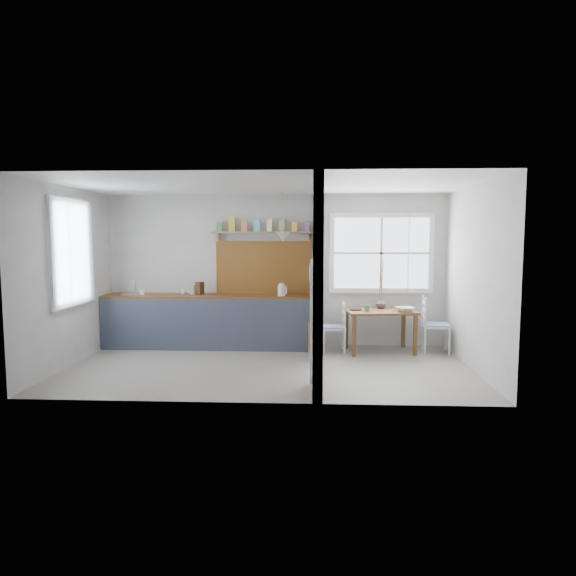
{
  "coord_description": "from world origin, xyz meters",
  "views": [
    {
      "loc": [
        0.64,
        -7.23,
        1.88
      ],
      "look_at": [
        0.27,
        0.48,
        1.1
      ],
      "focal_mm": 32.0,
      "sensor_mm": 36.0,
      "label": 1
    }
  ],
  "objects_px": {
    "chair_left": "(334,327)",
    "dining_table": "(380,331)",
    "chair_right": "(436,325)",
    "kettle": "(282,290)",
    "vase": "(381,303)"
  },
  "relations": [
    {
      "from": "chair_left",
      "to": "vase",
      "type": "distance_m",
      "value": 0.89
    },
    {
      "from": "chair_left",
      "to": "kettle",
      "type": "xyz_separation_m",
      "value": [
        -0.86,
        0.08,
        0.6
      ]
    },
    {
      "from": "dining_table",
      "to": "chair_left",
      "type": "bearing_deg",
      "value": 171.07
    },
    {
      "from": "chair_left",
      "to": "dining_table",
      "type": "bearing_deg",
      "value": 87.0
    },
    {
      "from": "kettle",
      "to": "vase",
      "type": "relative_size",
      "value": 1.22
    },
    {
      "from": "dining_table",
      "to": "chair_left",
      "type": "xyz_separation_m",
      "value": [
        -0.75,
        0.02,
        0.06
      ]
    },
    {
      "from": "dining_table",
      "to": "vase",
      "type": "bearing_deg",
      "value": 72.32
    },
    {
      "from": "chair_left",
      "to": "kettle",
      "type": "bearing_deg",
      "value": -97.27
    },
    {
      "from": "dining_table",
      "to": "vase",
      "type": "distance_m",
      "value": 0.47
    },
    {
      "from": "chair_left",
      "to": "chair_right",
      "type": "bearing_deg",
      "value": 87.87
    },
    {
      "from": "chair_right",
      "to": "kettle",
      "type": "relative_size",
      "value": 4.41
    },
    {
      "from": "dining_table",
      "to": "chair_left",
      "type": "height_order",
      "value": "chair_left"
    },
    {
      "from": "chair_left",
      "to": "chair_right",
      "type": "xyz_separation_m",
      "value": [
        1.65,
        -0.01,
        0.05
      ]
    },
    {
      "from": "chair_right",
      "to": "vase",
      "type": "xyz_separation_m",
      "value": [
        -0.87,
        0.19,
        0.32
      ]
    },
    {
      "from": "kettle",
      "to": "chair_right",
      "type": "bearing_deg",
      "value": -16.65
    }
  ]
}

